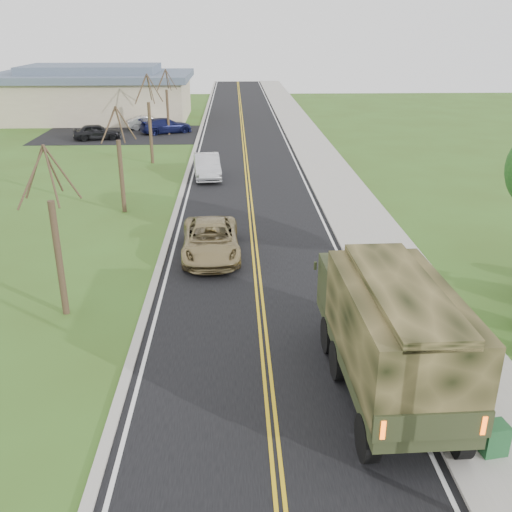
{
  "coord_description": "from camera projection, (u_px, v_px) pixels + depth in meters",
  "views": [
    {
      "loc": [
        -0.89,
        -8.46,
        9.62
      ],
      "look_at": [
        -0.14,
        10.76,
        1.8
      ],
      "focal_mm": 40.0,
      "sensor_mm": 36.0,
      "label": 1
    }
  ],
  "objects": [
    {
      "name": "curb_right",
      "position": [
        293.0,
        145.0,
        48.64
      ],
      "size": [
        0.3,
        120.0,
        0.12
      ],
      "primitive_type": "cube",
      "color": "#9E998E",
      "rests_on": "ground"
    },
    {
      "name": "road",
      "position": [
        244.0,
        146.0,
        48.51
      ],
      "size": [
        8.0,
        120.0,
        0.01
      ],
      "primitive_type": "cube",
      "color": "black",
      "rests_on": "ground"
    },
    {
      "name": "lot_car_silver",
      "position": [
        148.0,
        123.0,
        56.22
      ],
      "size": [
        4.19,
        2.17,
        1.32
      ],
      "primitive_type": "imported",
      "rotation": [
        0.0,
        0.0,
        1.77
      ],
      "color": "#B7B7BC",
      "rests_on": "ground"
    },
    {
      "name": "sidewalk_right",
      "position": [
        313.0,
        145.0,
        48.7
      ],
      "size": [
        3.2,
        120.0,
        0.1
      ],
      "primitive_type": "cube",
      "color": "#9E998E",
      "rests_on": "ground"
    },
    {
      "name": "bare_tree_a",
      "position": [
        57.0,
        245.0,
        19.5
      ],
      "size": [
        1.93,
        2.26,
        6.08
      ],
      "color": "#38281C",
      "rests_on": "ground"
    },
    {
      "name": "sedan_silver",
      "position": [
        207.0,
        166.0,
        38.36
      ],
      "size": [
        2.12,
        4.88,
        1.56
      ],
      "primitive_type": "imported",
      "rotation": [
        0.0,
        0.0,
        0.1
      ],
      "color": "#B6B6BB",
      "rests_on": "ground"
    },
    {
      "name": "bare_tree_b",
      "position": [
        121.0,
        168.0,
        30.66
      ],
      "size": [
        1.83,
        2.14,
        5.73
      ],
      "color": "#38281C",
      "rests_on": "ground"
    },
    {
      "name": "military_truck",
      "position": [
        389.0,
        327.0,
        15.23
      ],
      "size": [
        2.78,
        7.5,
        3.7
      ],
      "rotation": [
        0.0,
        0.0,
        0.03
      ],
      "color": "black",
      "rests_on": "ground"
    },
    {
      "name": "commercial_building",
      "position": [
        94.0,
        94.0,
        61.71
      ],
      "size": [
        25.5,
        21.5,
        5.65
      ],
      "color": "tan",
      "rests_on": "ground"
    },
    {
      "name": "bare_tree_d",
      "position": [
        167.0,
        107.0,
        52.85
      ],
      "size": [
        1.88,
        2.2,
        5.91
      ],
      "color": "#38281C",
      "rests_on": "ground"
    },
    {
      "name": "curb_left",
      "position": [
        196.0,
        146.0,
        48.34
      ],
      "size": [
        0.3,
        120.0,
        0.1
      ],
      "primitive_type": "cube",
      "color": "#9E998E",
      "rests_on": "ground"
    },
    {
      "name": "suv_champagne",
      "position": [
        211.0,
        240.0,
        25.32
      ],
      "size": [
        2.74,
        5.51,
        1.5
      ],
      "primitive_type": "imported",
      "rotation": [
        0.0,
        0.0,
        0.05
      ],
      "color": "#927F52",
      "rests_on": "ground"
    },
    {
      "name": "lot_car_navy",
      "position": [
        166.0,
        126.0,
        54.19
      ],
      "size": [
        5.3,
        3.84,
        1.43
      ],
      "primitive_type": "imported",
      "rotation": [
        0.0,
        0.0,
        1.99
      ],
      "color": "#10143C",
      "rests_on": "ground"
    },
    {
      "name": "bare_tree_c",
      "position": [
        150.0,
        126.0,
        41.66
      ],
      "size": [
        2.04,
        2.39,
        6.42
      ],
      "color": "#38281C",
      "rests_on": "ground"
    },
    {
      "name": "lot_car_dark",
      "position": [
        97.0,
        132.0,
        51.08
      ],
      "size": [
        4.39,
        2.51,
        1.41
      ],
      "primitive_type": "imported",
      "rotation": [
        0.0,
        0.0,
        1.79
      ],
      "color": "black",
      "rests_on": "ground"
    },
    {
      "name": "utility_box_near",
      "position": [
        493.0,
        438.0,
        13.55
      ],
      "size": [
        0.67,
        0.58,
        0.8
      ],
      "primitive_type": "cube",
      "rotation": [
        0.0,
        0.0,
        0.15
      ],
      "color": "#1B4E27",
      "rests_on": "sidewalk_right"
    }
  ]
}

